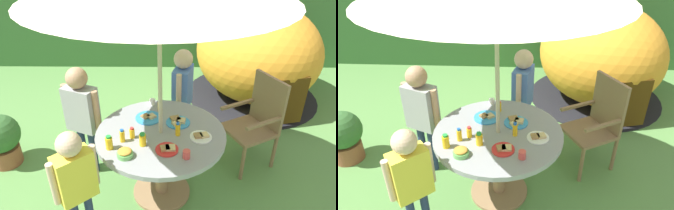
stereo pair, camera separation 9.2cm
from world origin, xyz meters
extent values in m
cube|color=#548442|center=(0.00, 0.00, -0.01)|extent=(10.00, 10.00, 0.02)
cube|color=#33602D|center=(0.00, 3.56, 0.89)|extent=(9.00, 0.70, 1.79)
cylinder|color=#93704C|center=(0.00, 0.00, 0.01)|extent=(0.57, 0.57, 0.03)
cylinder|color=#93704C|center=(0.00, 0.00, 0.35)|extent=(0.12, 0.12, 0.70)
cylinder|color=gray|center=(0.00, 0.00, 0.72)|extent=(1.17, 1.17, 0.04)
cylinder|color=#B7AD8C|center=(0.00, 0.00, 1.08)|extent=(0.04, 0.04, 2.16)
cylinder|color=brown|center=(0.65, 0.57, 0.21)|extent=(0.04, 0.04, 0.42)
cylinder|color=brown|center=(0.84, 0.19, 0.21)|extent=(0.04, 0.04, 0.42)
cylinder|color=brown|center=(1.03, 0.77, 0.21)|extent=(0.04, 0.04, 0.42)
cylinder|color=brown|center=(1.22, 0.39, 0.21)|extent=(0.04, 0.04, 0.42)
cube|color=brown|center=(0.94, 0.48, 0.44)|extent=(0.63, 0.63, 0.04)
cube|color=brown|center=(1.13, 0.58, 0.74)|extent=(0.24, 0.43, 0.57)
cube|color=brown|center=(0.84, 0.67, 0.65)|extent=(0.43, 0.25, 0.03)
cube|color=brown|center=(1.03, 0.29, 0.65)|extent=(0.43, 0.25, 0.03)
ellipsoid|color=orange|center=(1.36, 2.10, 0.73)|extent=(2.17, 2.32, 1.45)
cylinder|color=black|center=(1.36, 2.10, 0.01)|extent=(2.42, 2.42, 0.01)
cube|color=#4B310D|center=(1.59, 1.16, 0.40)|extent=(0.49, 0.14, 0.65)
cylinder|color=brown|center=(-1.77, 0.43, 0.11)|extent=(0.32, 0.32, 0.22)
sphere|color=#33602D|center=(-1.77, 0.43, 0.40)|extent=(0.43, 0.43, 0.43)
cylinder|color=brown|center=(0.24, 0.88, 0.28)|extent=(0.08, 0.08, 0.55)
cylinder|color=brown|center=(0.20, 0.75, 0.28)|extent=(0.08, 0.08, 0.55)
cube|color=#4C72C6|center=(0.22, 0.81, 0.78)|extent=(0.25, 0.35, 0.47)
cylinder|color=#D8B293|center=(0.27, 0.99, 0.81)|extent=(0.06, 0.06, 0.42)
cylinder|color=#D8B293|center=(0.17, 0.64, 0.81)|extent=(0.06, 0.06, 0.42)
sphere|color=#D8B293|center=(0.22, 0.81, 1.12)|extent=(0.21, 0.21, 0.21)
cylinder|color=navy|center=(-0.86, 0.36, 0.28)|extent=(0.08, 0.08, 0.55)
cylinder|color=navy|center=(-0.73, 0.31, 0.28)|extent=(0.08, 0.08, 0.55)
cube|color=#99999E|center=(-0.80, 0.33, 0.78)|extent=(0.36, 0.28, 0.46)
cylinder|color=tan|center=(-0.96, 0.40, 0.81)|extent=(0.06, 0.06, 0.42)
cylinder|color=tan|center=(-0.63, 0.26, 0.81)|extent=(0.06, 0.06, 0.42)
sphere|color=tan|center=(-0.80, 0.33, 1.12)|extent=(0.21, 0.21, 0.21)
cube|color=yellow|center=(-0.63, -0.54, 0.71)|extent=(0.32, 0.31, 0.42)
cylinder|color=#D8B293|center=(-0.76, -0.64, 0.73)|extent=(0.05, 0.05, 0.38)
cylinder|color=#D8B293|center=(-0.51, -0.43, 0.73)|extent=(0.05, 0.05, 0.38)
sphere|color=#D8B293|center=(-0.63, -0.54, 1.01)|extent=(0.19, 0.19, 0.19)
cylinder|color=#66B259|center=(-0.28, -0.34, 0.76)|extent=(0.13, 0.13, 0.04)
ellipsoid|color=gold|center=(-0.28, -0.34, 0.79)|extent=(0.11, 0.11, 0.03)
cylinder|color=red|center=(0.06, -0.26, 0.75)|extent=(0.19, 0.19, 0.01)
cube|color=tan|center=(0.09, -0.25, 0.76)|extent=(0.08, 0.08, 0.02)
cube|color=#9E7547|center=(0.04, -0.26, 0.76)|extent=(0.09, 0.09, 0.02)
cylinder|color=#338CD8|center=(-0.13, 0.23, 0.75)|extent=(0.25, 0.25, 0.01)
cube|color=tan|center=(-0.10, 0.23, 0.76)|extent=(0.10, 0.10, 0.02)
cube|color=#9E7547|center=(-0.16, 0.23, 0.76)|extent=(0.10, 0.10, 0.02)
cylinder|color=white|center=(0.35, -0.08, 0.75)|extent=(0.20, 0.20, 0.01)
cube|color=tan|center=(0.38, -0.07, 0.76)|extent=(0.09, 0.09, 0.02)
cube|color=#9E7547|center=(0.33, -0.08, 0.76)|extent=(0.08, 0.08, 0.02)
cylinder|color=#338CD8|center=(0.16, 0.15, 0.75)|extent=(0.23, 0.23, 0.01)
cube|color=tan|center=(0.19, 0.16, 0.76)|extent=(0.10, 0.10, 0.02)
cube|color=#9E7547|center=(0.13, 0.19, 0.76)|extent=(0.11, 0.11, 0.02)
cube|color=tan|center=(0.14, 0.11, 0.76)|extent=(0.09, 0.09, 0.02)
cylinder|color=yellow|center=(-0.42, -0.24, 0.80)|extent=(0.06, 0.06, 0.11)
cylinder|color=green|center=(-0.42, -0.24, 0.86)|extent=(0.04, 0.04, 0.02)
cylinder|color=yellow|center=(0.15, -0.04, 0.80)|extent=(0.04, 0.04, 0.11)
cylinder|color=blue|center=(0.15, -0.04, 0.87)|extent=(0.03, 0.03, 0.02)
cylinder|color=yellow|center=(-0.02, 0.37, 0.79)|extent=(0.05, 0.05, 0.09)
cylinder|color=red|center=(-0.02, 0.37, 0.84)|extent=(0.03, 0.03, 0.02)
cylinder|color=yellow|center=(-0.15, -0.19, 0.79)|extent=(0.06, 0.06, 0.10)
cylinder|color=green|center=(-0.15, -0.19, 0.85)|extent=(0.04, 0.04, 0.02)
cylinder|color=yellow|center=(-0.25, -0.08, 0.79)|extent=(0.05, 0.05, 0.09)
cylinder|color=red|center=(-0.25, -0.08, 0.84)|extent=(0.03, 0.03, 0.02)
cylinder|color=yellow|center=(-0.33, -0.14, 0.79)|extent=(0.04, 0.04, 0.10)
cylinder|color=blue|center=(-0.33, -0.14, 0.86)|extent=(0.03, 0.03, 0.02)
cylinder|color=white|center=(-0.10, 0.50, 0.77)|extent=(0.06, 0.06, 0.06)
cylinder|color=#E04C47|center=(0.22, -0.35, 0.78)|extent=(0.06, 0.06, 0.07)
camera|label=1|loc=(0.09, -2.27, 2.35)|focal=32.84mm
camera|label=2|loc=(0.18, -2.26, 2.35)|focal=32.84mm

